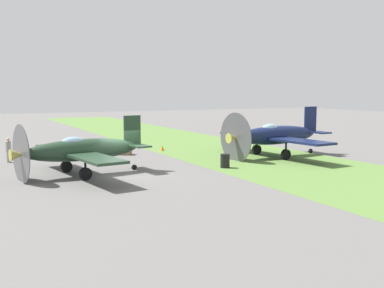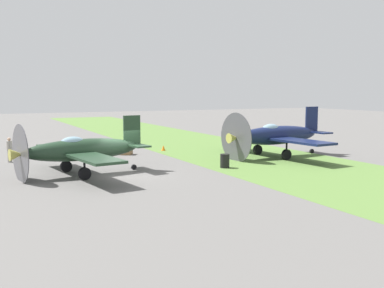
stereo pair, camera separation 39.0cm
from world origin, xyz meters
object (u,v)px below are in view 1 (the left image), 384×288
Objects in this scene: airplane_lead at (81,150)px; airplane_wingman at (275,135)px; ground_crew_chief at (8,150)px; runway_marker_cone at (162,148)px; supply_crate at (125,151)px; fuel_drum at (225,161)px.

airplane_lead is 14.99m from airplane_wingman.
ground_crew_chief is 12.13m from runway_marker_cone.
supply_crate is at bearing 52.28° from airplane_wingman.
fuel_drum is at bearing 109.40° from airplane_wingman.
supply_crate is at bearing 104.44° from runway_marker_cone.
fuel_drum is at bearing -106.90° from airplane_lead.
fuel_drum is (-8.58, -12.29, -0.46)m from ground_crew_chief.
fuel_drum is at bearing -178.59° from runway_marker_cone.
airplane_lead is 11.26× the size of supply_crate.
fuel_drum reaches higher than supply_crate.
runway_marker_cone is (0.91, -3.53, -0.10)m from supply_crate.
ground_crew_chief is at bearing 66.90° from airplane_wingman.
supply_crate is 3.65m from runway_marker_cone.
airplane_wingman is 12.12× the size of supply_crate.
airplane_lead reaches higher than supply_crate.
airplane_wingman reaches higher than fuel_drum.
airplane_lead reaches higher than fuel_drum.
airplane_lead reaches higher than ground_crew_chief.
ground_crew_chief reaches higher than supply_crate.
ground_crew_chief is at bearing 55.07° from fuel_drum.
runway_marker_cone is (8.45, -8.74, -1.28)m from airplane_lead.
airplane_wingman is (1.37, -14.92, 0.12)m from airplane_lead.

